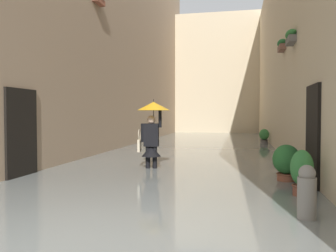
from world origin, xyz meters
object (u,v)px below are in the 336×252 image
potted_plant_near_left (286,164)px  mooring_bollard (307,200)px  potted_plant_far_left (264,137)px  person_wading (152,126)px  potted_plant_mid_right (152,137)px  potted_plant_mid_left (302,176)px

potted_plant_near_left → mooring_bollard: bearing=88.1°
potted_plant_near_left → potted_plant_far_left: bearing=-91.2°
person_wading → potted_plant_mid_right: (2.29, -8.99, -0.88)m
potted_plant_mid_left → potted_plant_far_left: potted_plant_mid_left is taller
person_wading → potted_plant_near_left: bearing=161.7°
potted_plant_mid_right → mooring_bollard: 13.86m
potted_plant_near_left → potted_plant_far_left: 9.48m
potted_plant_mid_left → potted_plant_mid_right: size_ratio=1.24×
potted_plant_mid_left → person_wading: bearing=-36.2°
potted_plant_far_left → mooring_bollard: (0.29, 12.21, -0.03)m
potted_plant_far_left → mooring_bollard: mooring_bollard is taller
person_wading → potted_plant_mid_left: person_wading is taller
potted_plant_mid_left → potted_plant_far_left: bearing=-90.6°
potted_plant_near_left → potted_plant_mid_right: potted_plant_near_left is taller
person_wading → mooring_bollard: person_wading is taller
potted_plant_mid_left → mooring_bollard: 1.41m
potted_plant_mid_right → mooring_bollard: size_ratio=0.86×
person_wading → potted_plant_near_left: size_ratio=2.05×
potted_plant_mid_left → mooring_bollard: size_ratio=1.07×
potted_plant_far_left → potted_plant_mid_right: (5.68, -0.56, -0.07)m
person_wading → potted_plant_far_left: 9.12m
mooring_bollard → person_wading: bearing=-50.7°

